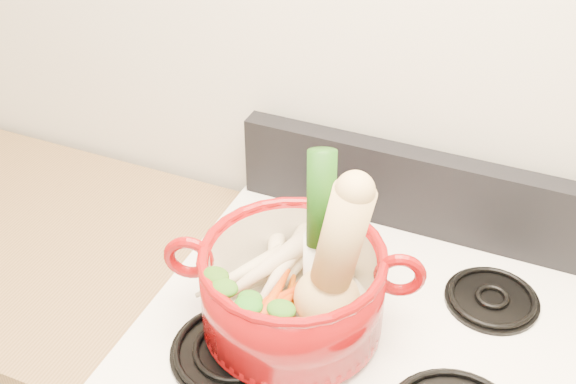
% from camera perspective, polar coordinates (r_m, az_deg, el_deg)
% --- Properties ---
extents(wall_back, '(3.50, 0.02, 2.60)m').
position_cam_1_polar(wall_back, '(1.40, 11.99, 9.80)').
color(wall_back, beige).
rests_on(wall_back, floor).
extents(cooktop, '(0.78, 0.67, 0.03)m').
position_cam_1_polar(cooktop, '(1.33, 6.46, -10.66)').
color(cooktop, white).
rests_on(cooktop, stove_body).
extents(control_backsplash, '(0.76, 0.05, 0.18)m').
position_cam_1_polar(control_backsplash, '(1.49, 10.31, 0.03)').
color(control_backsplash, black).
rests_on(control_backsplash, cooktop).
extents(burner_front_left, '(0.22, 0.22, 0.02)m').
position_cam_1_polar(burner_front_left, '(1.26, -4.19, -12.34)').
color(burner_front_left, black).
rests_on(burner_front_left, cooktop).
extents(burner_back_left, '(0.17, 0.17, 0.02)m').
position_cam_1_polar(burner_back_left, '(1.46, 1.12, -4.21)').
color(burner_back_left, black).
rests_on(burner_back_left, cooktop).
extents(burner_back_right, '(0.17, 0.17, 0.02)m').
position_cam_1_polar(burner_back_right, '(1.40, 15.83, -8.05)').
color(burner_back_right, black).
rests_on(burner_back_right, cooktop).
extents(dutch_oven, '(0.39, 0.39, 0.15)m').
position_cam_1_polar(dutch_oven, '(1.24, 0.37, -7.67)').
color(dutch_oven, maroon).
rests_on(dutch_oven, burner_front_left).
extents(pot_handle_left, '(0.09, 0.04, 0.09)m').
position_cam_1_polar(pot_handle_left, '(1.23, -7.86, -5.14)').
color(pot_handle_left, maroon).
rests_on(pot_handle_left, dutch_oven).
extents(pot_handle_right, '(0.09, 0.04, 0.09)m').
position_cam_1_polar(pot_handle_right, '(1.20, 8.84, -6.49)').
color(pot_handle_right, maroon).
rests_on(pot_handle_right, dutch_oven).
extents(squash, '(0.18, 0.14, 0.30)m').
position_cam_1_polar(squash, '(1.15, 3.25, -5.11)').
color(squash, tan).
rests_on(squash, dutch_oven).
extents(leek, '(0.09, 0.12, 0.31)m').
position_cam_1_polar(leek, '(1.18, 2.29, -3.21)').
color(leek, white).
rests_on(leek, dutch_oven).
extents(ginger, '(0.10, 0.09, 0.04)m').
position_cam_1_polar(ginger, '(1.31, 3.07, -6.12)').
color(ginger, tan).
rests_on(ginger, dutch_oven).
extents(parsnip_0, '(0.08, 0.22, 0.06)m').
position_cam_1_polar(parsnip_0, '(1.28, -0.61, -7.09)').
color(parsnip_0, beige).
rests_on(parsnip_0, dutch_oven).
extents(parsnip_1, '(0.16, 0.19, 0.06)m').
position_cam_1_polar(parsnip_1, '(1.30, -1.57, -6.42)').
color(parsnip_1, beige).
rests_on(parsnip_1, dutch_oven).
extents(parsnip_2, '(0.10, 0.20, 0.06)m').
position_cam_1_polar(parsnip_2, '(1.31, -1.10, -5.26)').
color(parsnip_2, beige).
rests_on(parsnip_2, dutch_oven).
extents(parsnip_3, '(0.14, 0.16, 0.05)m').
position_cam_1_polar(parsnip_3, '(1.28, -3.79, -6.37)').
color(parsnip_3, beige).
rests_on(parsnip_3, dutch_oven).
extents(parsnip_4, '(0.06, 0.21, 0.06)m').
position_cam_1_polar(parsnip_4, '(1.27, -0.48, -5.98)').
color(parsnip_4, beige).
rests_on(parsnip_4, dutch_oven).
extents(parsnip_5, '(0.15, 0.24, 0.07)m').
position_cam_1_polar(parsnip_5, '(1.26, -1.92, -6.06)').
color(parsnip_5, beige).
rests_on(parsnip_5, dutch_oven).
extents(carrot_0, '(0.09, 0.18, 0.05)m').
position_cam_1_polar(carrot_0, '(1.23, -0.01, -9.72)').
color(carrot_0, '#BC4709').
rests_on(carrot_0, dutch_oven).
extents(carrot_1, '(0.14, 0.15, 0.05)m').
position_cam_1_polar(carrot_1, '(1.24, -2.60, -9.05)').
color(carrot_1, '#C24509').
rests_on(carrot_1, dutch_oven).
extents(carrot_2, '(0.06, 0.19, 0.05)m').
position_cam_1_polar(carrot_2, '(1.22, -0.92, -9.69)').
color(carrot_2, '#C33409').
rests_on(carrot_2, dutch_oven).
extents(carrot_3, '(0.11, 0.15, 0.05)m').
position_cam_1_polar(carrot_3, '(1.22, -1.73, -9.06)').
color(carrot_3, '#D33C0A').
rests_on(carrot_3, dutch_oven).
extents(carrot_4, '(0.03, 0.16, 0.04)m').
position_cam_1_polar(carrot_4, '(1.22, -1.35, -8.74)').
color(carrot_4, '#C53B09').
rests_on(carrot_4, dutch_oven).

